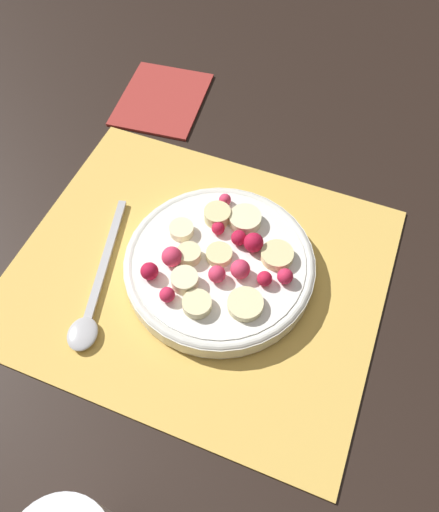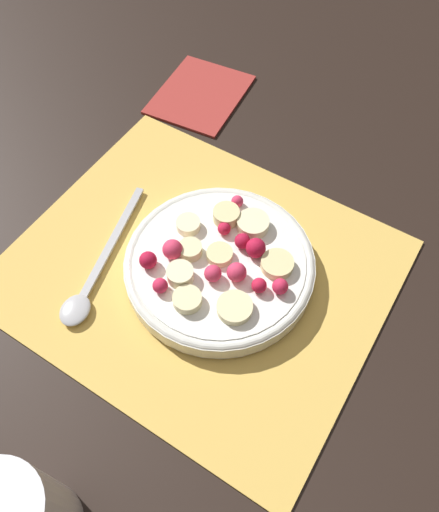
% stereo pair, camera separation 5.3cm
% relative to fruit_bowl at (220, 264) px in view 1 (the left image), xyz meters
% --- Properties ---
extents(ground_plane, '(3.00, 3.00, 0.00)m').
position_rel_fruit_bowl_xyz_m(ground_plane, '(0.02, 0.01, -0.02)').
color(ground_plane, black).
extents(placemat, '(0.41, 0.34, 0.01)m').
position_rel_fruit_bowl_xyz_m(placemat, '(0.02, 0.01, -0.02)').
color(placemat, '#E0B251').
rests_on(placemat, ground_plane).
extents(fruit_bowl, '(0.21, 0.21, 0.05)m').
position_rel_fruit_bowl_xyz_m(fruit_bowl, '(0.00, 0.00, 0.00)').
color(fruit_bowl, silver).
rests_on(fruit_bowl, placemat).
extents(spoon, '(0.07, 0.19, 0.01)m').
position_rel_fruit_bowl_xyz_m(spoon, '(0.11, 0.09, -0.01)').
color(spoon, '#B2B2B7').
rests_on(spoon, placemat).
extents(napkin, '(0.13, 0.15, 0.01)m').
position_rel_fruit_bowl_xyz_m(napkin, '(0.18, -0.24, -0.02)').
color(napkin, '#A3332D').
rests_on(napkin, ground_plane).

